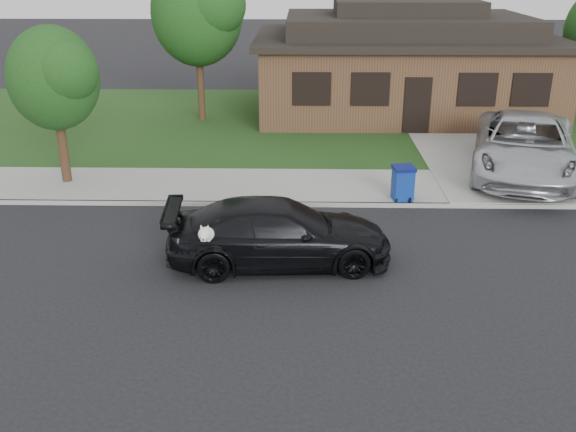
{
  "coord_description": "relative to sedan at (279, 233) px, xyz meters",
  "views": [
    {
      "loc": [
        -0.37,
        -13.15,
        6.49
      ],
      "look_at": [
        -0.66,
        0.08,
        1.1
      ],
      "focal_mm": 40.0,
      "sensor_mm": 36.0,
      "label": 1
    }
  ],
  "objects": [
    {
      "name": "tree_0",
      "position": [
        -3.47,
        12.9,
        3.75
      ],
      "size": [
        3.78,
        3.6,
        6.34
      ],
      "color": "#332114",
      "rests_on": "ground"
    },
    {
      "name": "house",
      "position": [
        4.86,
        15.02,
        1.4
      ],
      "size": [
        12.6,
        8.6,
        4.65
      ],
      "color": "#422B1C",
      "rests_on": "ground"
    },
    {
      "name": "sidewalk",
      "position": [
        0.86,
        5.03,
        -0.67
      ],
      "size": [
        60.0,
        3.0,
        0.12
      ],
      "primitive_type": "cube",
      "color": "gray",
      "rests_on": "ground"
    },
    {
      "name": "sedan",
      "position": [
        0.0,
        0.0,
        0.0
      ],
      "size": [
        5.17,
        2.54,
        1.46
      ],
      "rotation": [
        0.0,
        0.0,
        1.65
      ],
      "color": "black",
      "rests_on": "ground"
    },
    {
      "name": "driveway",
      "position": [
        6.86,
        10.03,
        -0.66
      ],
      "size": [
        4.5,
        13.0,
        0.14
      ],
      "primitive_type": "cube",
      "color": "gray",
      "rests_on": "ground"
    },
    {
      "name": "recycling_bin",
      "position": [
        3.34,
        3.85,
        -0.12
      ],
      "size": [
        0.65,
        0.66,
        0.96
      ],
      "rotation": [
        0.0,
        0.0,
        0.13
      ],
      "color": "navy",
      "rests_on": "sidewalk"
    },
    {
      "name": "ground",
      "position": [
        0.86,
        0.03,
        -0.73
      ],
      "size": [
        120.0,
        120.0,
        0.0
      ],
      "primitive_type": "plane",
      "color": "black",
      "rests_on": "ground"
    },
    {
      "name": "tree_2",
      "position": [
        -6.52,
        5.14,
        2.54
      ],
      "size": [
        2.73,
        2.6,
        4.59
      ],
      "color": "#332114",
      "rests_on": "ground"
    },
    {
      "name": "lawn",
      "position": [
        0.86,
        13.03,
        -0.66
      ],
      "size": [
        60.0,
        13.0,
        0.13
      ],
      "primitive_type": "cube",
      "color": "#193814",
      "rests_on": "ground"
    },
    {
      "name": "curb",
      "position": [
        0.86,
        3.53,
        -0.67
      ],
      "size": [
        60.0,
        0.12,
        0.12
      ],
      "primitive_type": "cube",
      "color": "gray",
      "rests_on": "ground"
    },
    {
      "name": "minivan",
      "position": [
        7.4,
        6.15,
        0.31
      ],
      "size": [
        4.67,
        7.03,
        1.79
      ],
      "primitive_type": "imported",
      "rotation": [
        0.0,
        0.0,
        -0.28
      ],
      "color": "#B6B8BE",
      "rests_on": "driveway"
    }
  ]
}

